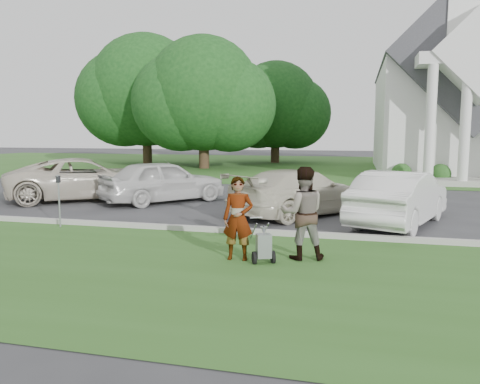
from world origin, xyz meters
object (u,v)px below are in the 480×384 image
at_px(car_d, 400,198).
at_px(tree_left, 203,99).
at_px(tree_back, 275,109).
at_px(car_b, 163,181).
at_px(striping_cart, 264,247).
at_px(parking_meter_near, 237,206).
at_px(car_a, 86,179).
at_px(car_c, 300,192).
at_px(church, 450,83).
at_px(parking_meter_far, 59,195).
at_px(person_right, 303,214).
at_px(tree_far, 146,96).
at_px(person_left, 238,219).

bearing_deg(car_d, tree_left, -36.64).
bearing_deg(tree_back, tree_left, -116.57).
distance_m(car_b, car_d, 8.80).
bearing_deg(striping_cart, parking_meter_near, 94.30).
bearing_deg(striping_cart, car_a, 116.00).
bearing_deg(parking_meter_near, tree_left, 110.48).
distance_m(car_a, car_c, 8.90).
xyz_separation_m(church, parking_meter_far, (-14.01, -22.98, -5.00)).
xyz_separation_m(tree_back, parking_meter_far, (-1.00, -29.85, -3.79)).
height_order(parking_meter_far, car_c, car_c).
distance_m(parking_meter_far, car_b, 5.30).
bearing_deg(car_d, tree_back, -52.38).
distance_m(person_right, car_d, 4.99).
bearing_deg(tree_back, car_c, -78.44).
relative_size(tree_far, parking_meter_near, 8.81).
distance_m(striping_cart, car_a, 11.46).
distance_m(church, car_a, 24.76).
height_order(striping_cart, car_c, car_c).
bearing_deg(striping_cart, church, 49.30).
distance_m(tree_left, parking_meter_far, 22.45).
xyz_separation_m(person_right, car_b, (-6.13, 6.90, -0.16)).
relative_size(tree_far, car_c, 2.25).
distance_m(tree_back, parking_meter_far, 30.11).
relative_size(tree_back, car_b, 1.99).
distance_m(striping_cart, parking_meter_far, 6.72).
distance_m(tree_left, car_b, 17.62).
bearing_deg(tree_left, person_left, -69.93).
xyz_separation_m(car_c, car_d, (3.00, -0.94, 0.04)).
bearing_deg(car_c, tree_back, -41.50).
relative_size(church, car_d, 5.03).
bearing_deg(tree_back, parking_meter_near, -82.01).
relative_size(tree_left, car_d, 2.22).
bearing_deg(car_a, person_right, -162.48).
distance_m(parking_meter_near, car_b, 6.87).
bearing_deg(person_right, car_d, -132.01).
relative_size(person_right, car_d, 0.41).
height_order(person_right, parking_meter_far, person_right).
height_order(tree_far, person_left, tree_far).
bearing_deg(car_a, car_c, -136.28).
bearing_deg(striping_cart, tree_left, 87.43).
height_order(parking_meter_near, car_a, car_a).
distance_m(church, tree_back, 14.77).
distance_m(person_left, car_c, 5.79).
distance_m(church, parking_meter_far, 27.37).
xyz_separation_m(person_left, parking_meter_near, (-0.53, 1.94, -0.05)).
distance_m(tree_far, car_b, 22.53).
xyz_separation_m(church, tree_back, (-13.01, 6.87, -1.21)).
bearing_deg(parking_meter_far, car_a, 115.07).
bearing_deg(car_d, car_c, 3.11).
distance_m(tree_far, person_right, 31.37).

